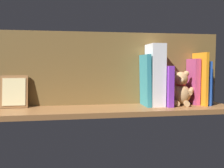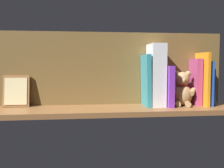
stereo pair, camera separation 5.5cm
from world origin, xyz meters
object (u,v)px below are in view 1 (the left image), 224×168
Objects in this scene: dictionary_thick_white at (155,75)px; book_0 at (206,86)px; teddy_bear at (181,90)px; picture_frame_leaning at (14,92)px.

book_0 is at bearing -176.90° from dictionary_thick_white.
dictionary_thick_white is (26.53, 1.44, 5.71)cm from book_0.
dictionary_thick_white is (12.45, -0.71, 7.13)cm from teddy_bear.
book_0 is 0.60× the size of dictionary_thick_white.
dictionary_thick_white is 1.98× the size of picture_frame_leaning.
book_0 reaches higher than teddy_bear.
book_0 is 1.18× the size of picture_frame_leaning.
picture_frame_leaning is (75.76, -4.68, -0.01)cm from teddy_bear.
picture_frame_leaning is at bearing 13.25° from teddy_bear.
teddy_bear is at bearing 176.46° from picture_frame_leaning.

